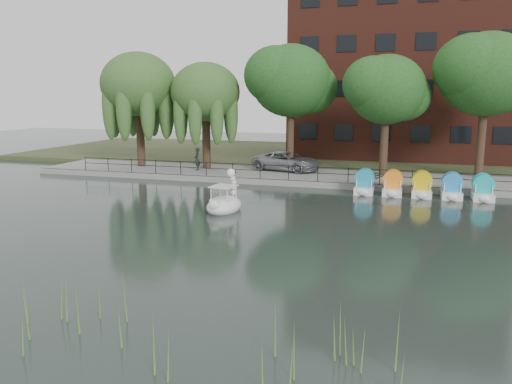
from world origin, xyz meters
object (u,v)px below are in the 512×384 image
at_px(swan_boat, 225,202).
at_px(bicycle, 379,176).
at_px(minivan, 287,160).
at_px(pedestrian, 197,157).

bearing_deg(swan_boat, bicycle, 55.99).
distance_m(minivan, swan_boat, 12.46).
bearing_deg(bicycle, swan_boat, 144.50).
relative_size(minivan, bicycle, 3.46).
height_order(minivan, pedestrian, pedestrian).
xyz_separation_m(minivan, pedestrian, (-6.60, -1.73, 0.16)).
height_order(minivan, swan_boat, swan_boat).
distance_m(bicycle, swan_boat, 11.38).
height_order(pedestrian, swan_boat, pedestrian).
xyz_separation_m(bicycle, swan_boat, (-7.42, -8.62, -0.43)).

